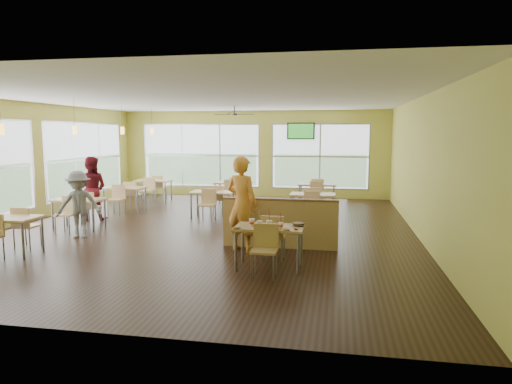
# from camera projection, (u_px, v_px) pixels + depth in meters

# --- Properties ---
(room) EXTENTS (12.00, 12.04, 3.20)m
(room) POSITION_uv_depth(u_px,v_px,m) (207.00, 165.00, 11.18)
(room) COLOR black
(room) RESTS_ON ground
(window_bays) EXTENTS (9.24, 10.24, 2.38)m
(window_bays) POSITION_uv_depth(u_px,v_px,m) (155.00, 161.00, 14.66)
(window_bays) COLOR white
(window_bays) RESTS_ON room
(main_table) EXTENTS (1.22, 1.52, 0.87)m
(main_table) POSITION_uv_depth(u_px,v_px,m) (269.00, 233.00, 8.02)
(main_table) COLOR #D6B773
(main_table) RESTS_ON floor
(half_wall_divider) EXTENTS (2.40, 0.14, 1.04)m
(half_wall_divider) POSITION_uv_depth(u_px,v_px,m) (280.00, 223.00, 9.45)
(half_wall_divider) COLOR #D6B773
(half_wall_divider) RESTS_ON floor
(dining_tables) EXTENTS (6.92, 8.72, 0.87)m
(dining_tables) POSITION_uv_depth(u_px,v_px,m) (189.00, 194.00, 13.16)
(dining_tables) COLOR #D6B773
(dining_tables) RESTS_ON floor
(pendant_lights) EXTENTS (0.11, 7.31, 0.86)m
(pendant_lights) POSITION_uv_depth(u_px,v_px,m) (100.00, 130.00, 12.29)
(pendant_lights) COLOR #2D2119
(pendant_lights) RESTS_ON ceiling
(ceiling_fan) EXTENTS (1.25, 1.25, 0.29)m
(ceiling_fan) POSITION_uv_depth(u_px,v_px,m) (234.00, 114.00, 13.93)
(ceiling_fan) COLOR #2D2119
(ceiling_fan) RESTS_ON ceiling
(tv_backwall) EXTENTS (1.00, 0.07, 0.60)m
(tv_backwall) POSITION_uv_depth(u_px,v_px,m) (301.00, 131.00, 16.50)
(tv_backwall) COLOR black
(tv_backwall) RESTS_ON wall_back
(man_plaid) EXTENTS (0.83, 0.71, 1.93)m
(man_plaid) POSITION_uv_depth(u_px,v_px,m) (242.00, 204.00, 9.18)
(man_plaid) COLOR orange
(man_plaid) RESTS_ON floor
(patron_maroon) EXTENTS (0.97, 0.82, 1.75)m
(patron_maroon) POSITION_uv_depth(u_px,v_px,m) (91.00, 189.00, 12.42)
(patron_maroon) COLOR maroon
(patron_maroon) RESTS_ON floor
(patron_grey) EXTENTS (1.12, 0.85, 1.53)m
(patron_grey) POSITION_uv_depth(u_px,v_px,m) (79.00, 204.00, 10.38)
(patron_grey) COLOR slate
(patron_grey) RESTS_ON floor
(cup_blue) EXTENTS (0.10, 0.10, 0.38)m
(cup_blue) POSITION_uv_depth(u_px,v_px,m) (252.00, 223.00, 7.96)
(cup_blue) COLOR white
(cup_blue) RESTS_ON main_table
(cup_yellow) EXTENTS (0.10, 0.10, 0.35)m
(cup_yellow) POSITION_uv_depth(u_px,v_px,m) (259.00, 224.00, 7.82)
(cup_yellow) COLOR white
(cup_yellow) RESTS_ON main_table
(cup_red_near) EXTENTS (0.11, 0.11, 0.38)m
(cup_red_near) POSITION_uv_depth(u_px,v_px,m) (269.00, 224.00, 7.81)
(cup_red_near) COLOR white
(cup_red_near) RESTS_ON main_table
(cup_red_far) EXTENTS (0.08, 0.08, 0.30)m
(cup_red_far) POSITION_uv_depth(u_px,v_px,m) (281.00, 225.00, 7.78)
(cup_red_far) COLOR white
(cup_red_far) RESTS_ON main_table
(food_basket) EXTENTS (0.24, 0.24, 0.05)m
(food_basket) POSITION_uv_depth(u_px,v_px,m) (298.00, 224.00, 8.06)
(food_basket) COLOR black
(food_basket) RESTS_ON main_table
(ketchup_cup) EXTENTS (0.06, 0.06, 0.03)m
(ketchup_cup) POSITION_uv_depth(u_px,v_px,m) (296.00, 229.00, 7.71)
(ketchup_cup) COLOR #AD2100
(ketchup_cup) RESTS_ON main_table
(wrapper_left) EXTENTS (0.17, 0.16, 0.04)m
(wrapper_left) POSITION_uv_depth(u_px,v_px,m) (237.00, 228.00, 7.80)
(wrapper_left) COLOR #A47B4F
(wrapper_left) RESTS_ON main_table
(wrapper_mid) EXTENTS (0.21, 0.19, 0.05)m
(wrapper_mid) POSITION_uv_depth(u_px,v_px,m) (272.00, 224.00, 8.08)
(wrapper_mid) COLOR #A47B4F
(wrapper_mid) RESTS_ON main_table
(wrapper_right) EXTENTS (0.16, 0.15, 0.03)m
(wrapper_right) POSITION_uv_depth(u_px,v_px,m) (286.00, 230.00, 7.65)
(wrapper_right) COLOR #A47B4F
(wrapper_right) RESTS_ON main_table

